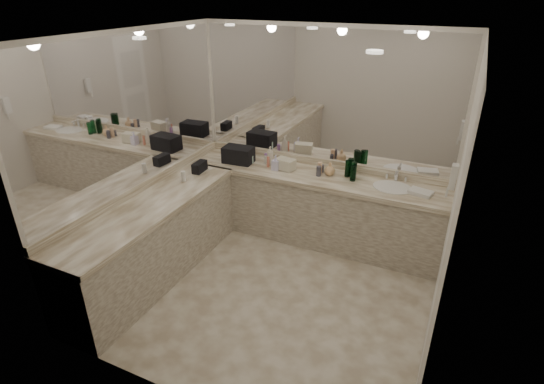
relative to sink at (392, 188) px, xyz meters
The scene contains 39 objects.
floor 1.77m from the sink, 128.37° to the right, with size 3.20×3.20×0.00m, color beige.
ceiling 2.29m from the sink, 128.37° to the right, with size 3.20×3.20×0.00m, color white.
wall_back 1.08m from the sink, 162.47° to the left, with size 3.20×0.02×2.60m, color beige.
wall_left 2.85m from the sink, 154.80° to the right, with size 0.02×3.00×2.60m, color beige.
wall_right 1.42m from the sink, 61.56° to the right, with size 0.02×3.00×2.60m, color beige.
vanity_back_base 1.06m from the sink, behind, with size 3.20×0.60×0.84m, color beige.
vanity_back_top 0.95m from the sink, behind, with size 3.20×0.64×0.06m, color #EEE4CC.
vanity_left_base 2.75m from the sink, 146.31° to the right, with size 0.60×2.40×0.84m, color beige.
vanity_left_top 2.70m from the sink, 146.19° to the right, with size 0.64×2.42×0.06m, color #EEE4CC.
backsplash_back 0.99m from the sink, 163.58° to the left, with size 3.20×0.04×0.10m, color #EEE4CC.
backsplash_left 2.80m from the sink, 154.62° to the right, with size 0.04×3.00×0.10m, color #EEE4CC.
mirror_back 1.33m from the sink, 163.13° to the left, with size 3.12×0.01×1.55m, color white.
mirror_left 2.94m from the sink, 154.69° to the right, with size 0.01×2.92×1.55m, color white.
sink is the anchor object (origin of this frame).
faucet 0.22m from the sink, 90.00° to the left, with size 0.24×0.16×0.14m, color silver.
wall_phone 0.91m from the sink, 39.57° to the right, with size 0.06×0.10×0.24m, color white.
door 1.82m from the sink, 69.46° to the right, with size 0.02×0.82×2.10m, color white.
black_toiletry_bag 1.97m from the sink, behind, with size 0.38×0.24×0.22m, color black.
black_bag_spill 2.31m from the sink, 166.87° to the right, with size 0.10×0.22×0.12m, color black.
cream_cosmetic_case 1.32m from the sink, behind, with size 0.23×0.14×0.14m, color beige.
hand_towel 0.31m from the sink, ahead, with size 0.25×0.16×0.04m, color white.
lotion_left 2.41m from the sink, 159.04° to the right, with size 0.05×0.05×0.12m, color white.
soap_bottle_a 1.57m from the sink, behind, with size 0.09×0.09×0.24m, color silver.
soap_bottle_b 1.43m from the sink, behind, with size 0.09×0.09×0.19m, color silver.
soap_bottle_c 0.77m from the sink, behind, with size 0.13×0.13×0.17m, color #E3B580.
green_bottle_0 0.57m from the sink, behind, with size 0.07×0.07×0.20m, color #104E24.
green_bottle_1 0.49m from the sink, behind, with size 0.06×0.06×0.21m, color #104E24.
green_bottle_2 0.47m from the sink, behind, with size 0.07×0.07×0.19m, color #104E24.
green_bottle_3 0.54m from the sink, 166.28° to the left, with size 0.06×0.06×0.20m, color #104E24.
green_bottle_4 0.56m from the sink, 165.55° to the left, with size 0.07×0.07×0.22m, color #104E24.
amenity_bottle_0 0.88m from the sink, behind, with size 0.05×0.05×0.09m, color #3F3F4C.
amenity_bottle_1 1.55m from the sink, behind, with size 0.04×0.04×0.13m, color #E57F66.
amenity_bottle_2 2.13m from the sink, behind, with size 0.04×0.04×0.11m, color silver.
amenity_bottle_3 0.88m from the sink, behind, with size 0.06×0.06×0.12m, color #3F3F4C.
amenity_bottle_4 1.62m from the sink, behind, with size 0.05×0.05×0.10m, color white.
amenity_bottle_5 1.24m from the sink, behind, with size 0.04×0.04×0.13m, color #E57F66.
amenity_bottle_6 1.80m from the sink, behind, with size 0.06×0.06×0.10m, color silver.
amenity_bottle_7 1.64m from the sink, behind, with size 0.04×0.04×0.12m, color #9966B2.
amenity_bottle_8 0.89m from the sink, behind, with size 0.06×0.06×0.15m, color #E0B28C.
Camera 1 is at (1.54, -3.33, 2.96)m, focal length 28.00 mm.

